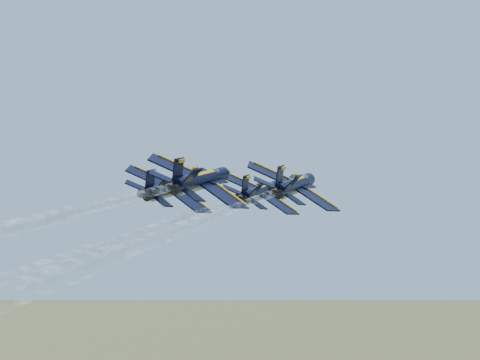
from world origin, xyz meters
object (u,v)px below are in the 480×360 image
Objects in this scene: jet_lead at (261,192)px; jet_left at (172,188)px; jet_right at (295,185)px; jet_slot at (202,180)px.

jet_left is at bearing -127.97° from jet_lead.
jet_slot is at bearing -124.70° from jet_right.
jet_lead is 1.00× the size of jet_slot.
jet_lead is 1.00× the size of jet_right.
jet_slot is (8.36, -23.18, 0.00)m from jet_lead.
jet_right is at bearing 0.70° from jet_left.
jet_lead is at bearing 52.03° from jet_left.
jet_left is 1.00× the size of jet_right.
jet_slot is at bearing -90.26° from jet_lead.
jet_lead and jet_left have the same top height.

